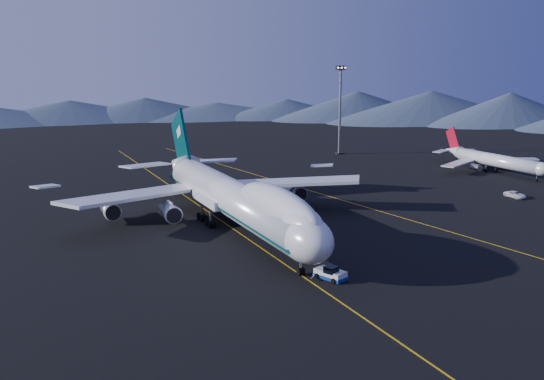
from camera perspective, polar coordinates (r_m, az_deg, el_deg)
name	(u,v)px	position (r m, az deg, el deg)	size (l,w,h in m)	color
ground	(233,229)	(108.06, -3.68, -3.67)	(500.00, 500.00, 0.00)	black
taxiway_line_main	(233,229)	(108.06, -3.68, -3.66)	(0.25, 220.00, 0.01)	#DEA60D
taxiway_line_side	(349,202)	(129.69, 7.23, -1.13)	(0.25, 200.00, 0.01)	#DEA60D
boeing_747	(233,197)	(106.71, -3.73, -0.65)	(59.62, 72.43, 19.37)	silver
pushback_tug	(330,274)	(83.56, 5.51, -7.92)	(3.70, 4.97, 1.94)	silver
second_jet	(493,160)	(175.16, 20.05, 2.68)	(33.64, 38.01, 10.82)	silver
service_van	(515,195)	(142.96, 21.91, -0.41)	(2.33, 5.05, 1.40)	white
floodlight_mast	(340,110)	(198.13, 6.41, 7.51)	(3.50, 2.63, 28.33)	black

